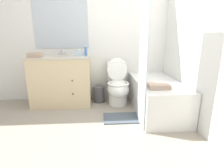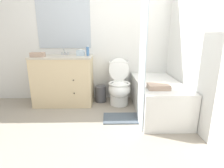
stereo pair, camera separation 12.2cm
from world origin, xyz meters
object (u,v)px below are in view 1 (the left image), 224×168
object	(u,v)px
toilet	(118,86)
wastebasket	(99,94)
vanity_cabinet	(62,80)
hand_towel_folded	(35,55)
bath_towel_folded	(158,86)
bath_mat	(123,118)
tissue_box	(79,53)
bathtub	(156,96)
sink_faucet	(62,53)
soap_dispenser	(86,51)

from	to	relation	value
toilet	wastebasket	size ratio (longest dim) A/B	2.74
vanity_cabinet	hand_towel_folded	distance (m)	0.62
bath_towel_folded	bath_mat	size ratio (longest dim) A/B	0.49
bath_towel_folded	toilet	bearing A→B (deg)	122.95
vanity_cabinet	toilet	world-z (taller)	vanity_cabinet
toilet	tissue_box	size ratio (longest dim) A/B	6.05
bath_towel_folded	bath_mat	xyz separation A→B (m)	(-0.47, 0.14, -0.54)
bathtub	bath_mat	size ratio (longest dim) A/B	2.36
vanity_cabinet	wastebasket	size ratio (longest dim) A/B	3.42
bath_towel_folded	bath_mat	distance (m)	0.73
sink_faucet	wastebasket	size ratio (longest dim) A/B	0.46
soap_dispenser	hand_towel_folded	world-z (taller)	soap_dispenser
vanity_cabinet	soap_dispenser	bearing A→B (deg)	3.11
bathtub	bath_mat	world-z (taller)	bathtub
tissue_box	bath_mat	bearing A→B (deg)	-45.89
vanity_cabinet	bath_mat	world-z (taller)	vanity_cabinet
bath_towel_folded	bath_mat	world-z (taller)	bath_towel_folded
bath_mat	bath_towel_folded	bearing A→B (deg)	-16.99
vanity_cabinet	soap_dispenser	size ratio (longest dim) A/B	5.58
vanity_cabinet	bath_mat	distance (m)	1.31
bath_towel_folded	soap_dispenser	bearing A→B (deg)	141.00
tissue_box	bath_towel_folded	world-z (taller)	tissue_box
vanity_cabinet	soap_dispenser	xyz separation A→B (m)	(0.45, 0.02, 0.52)
wastebasket	bath_mat	world-z (taller)	wastebasket
soap_dispenser	bath_towel_folded	xyz separation A→B (m)	(1.05, -0.85, -0.42)
vanity_cabinet	tissue_box	xyz separation A→B (m)	(0.32, 0.05, 0.48)
wastebasket	tissue_box	xyz separation A→B (m)	(-0.34, -0.01, 0.78)
bath_mat	soap_dispenser	bearing A→B (deg)	129.38
toilet	soap_dispenser	size ratio (longest dim) A/B	4.47
vanity_cabinet	wastebasket	distance (m)	0.73
vanity_cabinet	hand_towel_folded	xyz separation A→B (m)	(-0.37, -0.14, 0.47)
wastebasket	tissue_box	size ratio (longest dim) A/B	2.21
toilet	bath_towel_folded	size ratio (longest dim) A/B	2.86
sink_faucet	toilet	distance (m)	1.19
sink_faucet	bath_towel_folded	xyz separation A→B (m)	(1.50, -1.02, -0.37)
soap_dispenser	tissue_box	bearing A→B (deg)	168.78
wastebasket	tissue_box	distance (m)	0.85
soap_dispenser	bath_towel_folded	size ratio (longest dim) A/B	0.64
bath_mat	sink_faucet	bearing A→B (deg)	139.58
toilet	bath_mat	xyz separation A→B (m)	(0.02, -0.62, -0.33)
sink_faucet	hand_towel_folded	distance (m)	0.50
sink_faucet	toilet	size ratio (longest dim) A/B	0.17
toilet	tissue_box	distance (m)	0.92
toilet	vanity_cabinet	bearing A→B (deg)	176.24
vanity_cabinet	sink_faucet	distance (m)	0.51
soap_dispenser	hand_towel_folded	distance (m)	0.84
toilet	bathtub	xyz separation A→B (m)	(0.61, -0.36, -0.07)
bath_mat	hand_towel_folded	bearing A→B (deg)	158.83
sink_faucet	soap_dispenser	xyz separation A→B (m)	(0.45, -0.17, 0.05)
tissue_box	bath_mat	distance (m)	1.38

